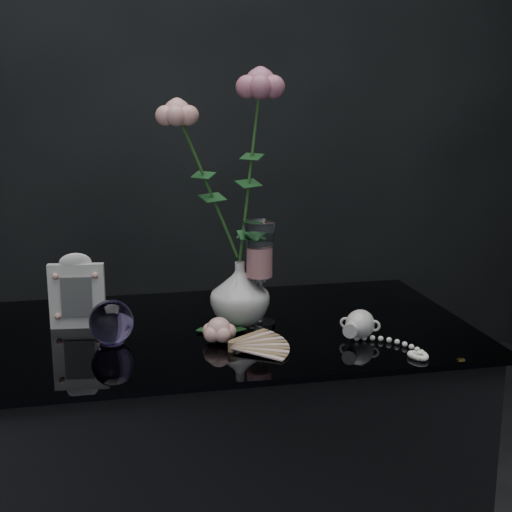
{
  "coord_description": "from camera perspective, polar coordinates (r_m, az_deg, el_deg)",
  "views": [
    {
      "loc": [
        -0.22,
        -1.35,
        1.24
      ],
      "look_at": [
        0.07,
        0.01,
        0.92
      ],
      "focal_mm": 50.0,
      "sensor_mm": 36.0,
      "label": 1
    }
  ],
  "objects": [
    {
      "name": "picture_frame",
      "position": [
        1.52,
        -14.14,
        -2.7
      ],
      "size": [
        0.13,
        0.1,
        0.16
      ],
      "primitive_type": null,
      "rotation": [
        0.0,
        0.0,
        -0.12
      ],
      "color": "silver",
      "rests_on": "table"
    },
    {
      "name": "vase",
      "position": [
        1.51,
        -1.3,
        -2.94
      ],
      "size": [
        0.14,
        0.14,
        0.13
      ],
      "primitive_type": "imported",
      "rotation": [
        0.0,
        0.0,
        0.1
      ],
      "color": "white",
      "rests_on": "table"
    },
    {
      "name": "loose_rose",
      "position": [
        1.4,
        -3.0,
        -5.93
      ],
      "size": [
        0.12,
        0.15,
        0.05
      ],
      "primitive_type": null,
      "rotation": [
        0.0,
        0.0,
        -0.03
      ],
      "color": "#FFB0A4",
      "rests_on": "table"
    },
    {
      "name": "paper_fan",
      "position": [
        1.36,
        -1.98,
        -7.18
      ],
      "size": [
        0.26,
        0.22,
        0.02
      ],
      "primitive_type": null,
      "rotation": [
        0.0,
        0.0,
        -0.26
      ],
      "color": "beige",
      "rests_on": "table"
    },
    {
      "name": "paperweight",
      "position": [
        1.42,
        -11.5,
        -5.2
      ],
      "size": [
        0.1,
        0.1,
        0.09
      ],
      "primitive_type": null,
      "rotation": [
        0.0,
        0.0,
        0.12
      ],
      "color": "#9980D0",
      "rests_on": "table"
    },
    {
      "name": "table",
      "position": [
        1.65,
        -2.91,
        -18.34
      ],
      "size": [
        1.05,
        0.58,
        0.76
      ],
      "color": "black",
      "rests_on": "ground"
    },
    {
      "name": "wine_glass",
      "position": [
        1.48,
        0.28,
        -1.43
      ],
      "size": [
        0.07,
        0.07,
        0.22
      ],
      "primitive_type": null,
      "rotation": [
        0.0,
        0.0,
        -0.01
      ],
      "color": "white",
      "rests_on": "table"
    },
    {
      "name": "roses",
      "position": [
        1.45,
        -2.15,
        7.41
      ],
      "size": [
        0.25,
        0.12,
        0.45
      ],
      "color": "#FFA69B",
      "rests_on": "vase"
    },
    {
      "name": "pearl_jar",
      "position": [
        1.44,
        8.33,
        -5.33
      ],
      "size": [
        0.28,
        0.28,
        0.06
      ],
      "primitive_type": null,
      "rotation": [
        0.0,
        0.0,
        -0.53
      ],
      "color": "silver",
      "rests_on": "table"
    }
  ]
}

